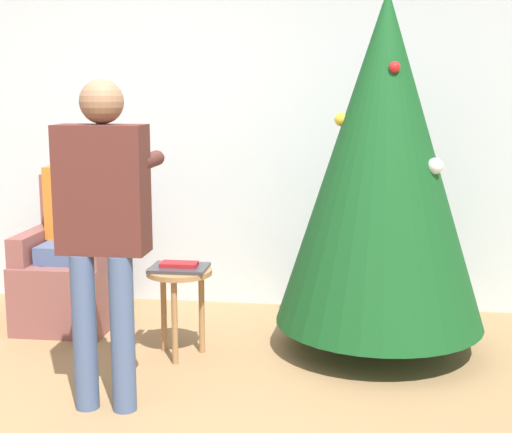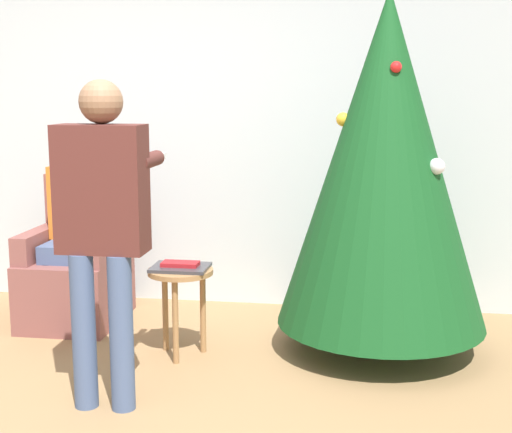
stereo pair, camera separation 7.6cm
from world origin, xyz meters
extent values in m
cube|color=silver|center=(0.00, 2.23, 1.35)|extent=(8.00, 0.06, 2.70)
cylinder|color=brown|center=(1.24, 1.35, 0.09)|extent=(0.10, 0.10, 0.17)
cone|color=#144C1E|center=(1.24, 1.35, 1.17)|extent=(1.27, 1.27, 2.00)
sphere|color=white|center=(1.33, 1.46, 1.75)|extent=(0.09, 0.09, 0.09)
sphere|color=#B23399|center=(1.32, 1.46, 1.76)|extent=(0.09, 0.09, 0.09)
sphere|color=red|center=(1.28, 1.20, 1.72)|extent=(0.07, 0.07, 0.07)
sphere|color=white|center=(1.52, 1.17, 1.16)|extent=(0.09, 0.09, 0.09)
sphere|color=gold|center=(0.98, 1.35, 1.42)|extent=(0.08, 0.08, 0.08)
cube|color=brown|center=(-0.84, 1.59, 0.23)|extent=(0.61, 0.73, 0.46)
cube|color=brown|center=(-0.84, 1.88, 0.73)|extent=(0.61, 0.14, 0.54)
cube|color=brown|center=(-1.08, 1.59, 0.55)|extent=(0.12, 0.66, 0.19)
cube|color=brown|center=(-0.59, 1.59, 0.55)|extent=(0.12, 0.66, 0.19)
cylinder|color=#475B84|center=(-0.94, 1.39, 0.23)|extent=(0.11, 0.11, 0.46)
cylinder|color=#475B84|center=(-0.74, 1.39, 0.23)|extent=(0.11, 0.11, 0.46)
cube|color=#475B84|center=(-0.84, 1.54, 0.52)|extent=(0.32, 0.40, 0.12)
cube|color=orange|center=(-0.84, 1.69, 0.83)|extent=(0.36, 0.20, 0.50)
sphere|color=#936B4C|center=(-0.84, 1.69, 1.18)|extent=(0.20, 0.20, 0.20)
cylinder|color=#475B84|center=(-0.25, 0.30, 0.40)|extent=(0.12, 0.12, 0.80)
cylinder|color=#475B84|center=(-0.06, 0.30, 0.40)|extent=(0.12, 0.12, 0.80)
cube|color=#562823|center=(-0.16, 0.36, 1.11)|extent=(0.44, 0.20, 0.63)
sphere|color=#936B4C|center=(-0.16, 0.40, 1.53)|extent=(0.22, 0.22, 0.22)
cylinder|color=#562823|center=(-0.34, 0.55, 1.24)|extent=(0.08, 0.30, 0.08)
cylinder|color=#562823|center=(0.03, 0.55, 1.24)|extent=(0.08, 0.30, 0.08)
cube|color=white|center=(0.03, 0.74, 1.24)|extent=(0.04, 0.14, 0.04)
cylinder|color=#A37547|center=(0.05, 1.07, 0.52)|extent=(0.39, 0.39, 0.03)
cylinder|color=#A37547|center=(0.05, 0.93, 0.25)|extent=(0.04, 0.04, 0.51)
cylinder|color=#A37547|center=(0.16, 1.14, 0.25)|extent=(0.04, 0.04, 0.51)
cylinder|color=#A37547|center=(-0.07, 1.14, 0.25)|extent=(0.04, 0.04, 0.51)
cube|color=#38383D|center=(0.05, 1.07, 0.55)|extent=(0.33, 0.26, 0.02)
cube|color=#B21E23|center=(0.05, 1.07, 0.57)|extent=(0.22, 0.11, 0.02)
camera|label=1|loc=(1.03, -2.95, 1.58)|focal=50.00mm
camera|label=2|loc=(1.10, -2.94, 1.58)|focal=50.00mm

